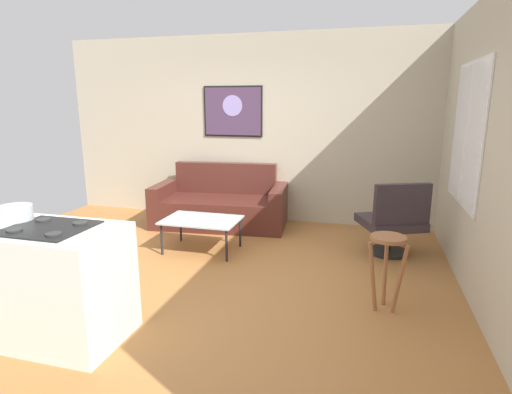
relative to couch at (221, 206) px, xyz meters
The scene contains 11 objects.
ground 1.99m from the couch, 76.44° to the right, with size 6.40×6.40×0.04m, color #A86D38.
back_wall 1.31m from the couch, 48.26° to the left, with size 6.40×0.05×2.80m, color #BBB198.
right_wall 3.65m from the couch, 27.54° to the right, with size 0.05×6.40×2.80m, color #BAB197.
couch is the anchor object (origin of this frame).
coffee_table 1.14m from the couch, 81.96° to the right, with size 0.92×0.62×0.41m.
armchair 2.53m from the couch, 15.94° to the right, with size 0.86×0.85×0.92m.
bar_stool 3.11m from the couch, 42.08° to the right, with size 0.35×0.35×0.68m.
kitchen_counter 3.25m from the couch, 98.37° to the right, with size 1.64×0.67×0.91m.
mixing_bowl 3.24m from the couch, 100.32° to the right, with size 0.26×0.26×0.13m.
wall_painting 1.46m from the couch, 84.32° to the left, with size 0.94×0.03×0.76m.
window 3.43m from the couch, 18.33° to the right, with size 0.03×1.32×1.45m.
Camera 1 is at (1.63, -3.72, 1.81)m, focal length 28.83 mm.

